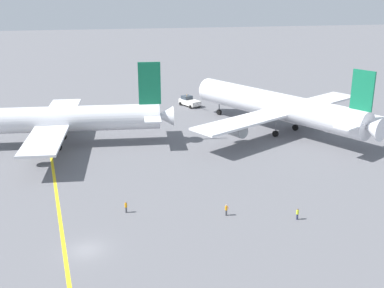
{
  "coord_description": "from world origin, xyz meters",
  "views": [
    {
      "loc": [
        3.19,
        -51.93,
        30.6
      ],
      "look_at": [
        17.85,
        25.45,
        4.0
      ],
      "focal_mm": 44.45,
      "sensor_mm": 36.0,
      "label": 1
    }
  ],
  "objects_px": {
    "airliner_at_gate_left": "(45,120)",
    "ground_crew_wing_walker_right": "(297,214)",
    "airliner_being_pushed": "(277,106)",
    "pushback_tug": "(189,101)",
    "ground_crew_marshaller_foreground": "(226,210)",
    "ground_crew_ramp_agent_by_cones": "(126,207)"
  },
  "relations": [
    {
      "from": "ground_crew_marshaller_foreground",
      "to": "ground_crew_wing_walker_right",
      "type": "relative_size",
      "value": 1.02
    },
    {
      "from": "airliner_at_gate_left",
      "to": "ground_crew_marshaller_foreground",
      "type": "xyz_separation_m",
      "value": [
        27.47,
        -36.06,
        -4.36
      ]
    },
    {
      "from": "ground_crew_marshaller_foreground",
      "to": "ground_crew_wing_walker_right",
      "type": "height_order",
      "value": "ground_crew_marshaller_foreground"
    },
    {
      "from": "airliner_at_gate_left",
      "to": "airliner_being_pushed",
      "type": "distance_m",
      "value": 48.37
    },
    {
      "from": "airliner_at_gate_left",
      "to": "ground_crew_ramp_agent_by_cones",
      "type": "relative_size",
      "value": 31.11
    },
    {
      "from": "airliner_at_gate_left",
      "to": "ground_crew_wing_walker_right",
      "type": "xyz_separation_m",
      "value": [
        36.72,
        -39.02,
        -4.39
      ]
    },
    {
      "from": "ground_crew_ramp_agent_by_cones",
      "to": "ground_crew_wing_walker_right",
      "type": "bearing_deg",
      "value": -15.72
    },
    {
      "from": "airliner_being_pushed",
      "to": "ground_crew_ramp_agent_by_cones",
      "type": "relative_size",
      "value": 26.77
    },
    {
      "from": "airliner_at_gate_left",
      "to": "airliner_being_pushed",
      "type": "relative_size",
      "value": 1.16
    },
    {
      "from": "pushback_tug",
      "to": "ground_crew_marshaller_foreground",
      "type": "relative_size",
      "value": 5.45
    },
    {
      "from": "airliner_being_pushed",
      "to": "pushback_tug",
      "type": "xyz_separation_m",
      "value": [
        -14.58,
        25.41,
        -4.32
      ]
    },
    {
      "from": "airliner_being_pushed",
      "to": "ground_crew_wing_walker_right",
      "type": "relative_size",
      "value": 27.45
    },
    {
      "from": "ground_crew_ramp_agent_by_cones",
      "to": "ground_crew_wing_walker_right",
      "type": "height_order",
      "value": "ground_crew_ramp_agent_by_cones"
    },
    {
      "from": "airliner_at_gate_left",
      "to": "ground_crew_ramp_agent_by_cones",
      "type": "bearing_deg",
      "value": -66.99
    },
    {
      "from": "airliner_being_pushed",
      "to": "ground_crew_marshaller_foreground",
      "type": "height_order",
      "value": "airliner_being_pushed"
    },
    {
      "from": "airliner_being_pushed",
      "to": "ground_crew_wing_walker_right",
      "type": "bearing_deg",
      "value": -106.2
    },
    {
      "from": "airliner_being_pushed",
      "to": "pushback_tug",
      "type": "distance_m",
      "value": 29.61
    },
    {
      "from": "airliner_being_pushed",
      "to": "ground_crew_marshaller_foreground",
      "type": "bearing_deg",
      "value": -119.37
    },
    {
      "from": "airliner_being_pushed",
      "to": "ground_crew_ramp_agent_by_cones",
      "type": "distance_m",
      "value": 48.42
    },
    {
      "from": "airliner_being_pushed",
      "to": "pushback_tug",
      "type": "height_order",
      "value": "airliner_being_pushed"
    },
    {
      "from": "pushback_tug",
      "to": "ground_crew_ramp_agent_by_cones",
      "type": "relative_size",
      "value": 5.44
    },
    {
      "from": "airliner_at_gate_left",
      "to": "ground_crew_wing_walker_right",
      "type": "bearing_deg",
      "value": -46.74
    }
  ]
}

